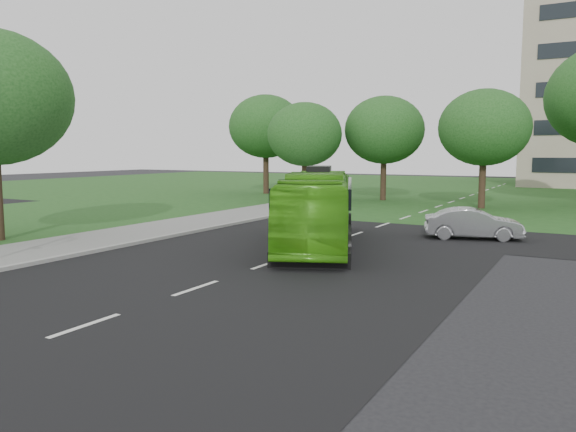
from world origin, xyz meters
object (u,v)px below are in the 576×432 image
object	(u,v)px
tree_park_a	(305,134)
bus	(318,209)
tree_park_f	(266,127)
sedan	(473,224)
tree_park_b	(384,130)
tree_park_c	(484,128)

from	to	relation	value
tree_park_a	bus	world-z (taller)	tree_park_a
tree_park_f	sedan	size ratio (longest dim) A/B	2.16
bus	tree_park_b	bearing A→B (deg)	79.90
tree_park_c	tree_park_b	bearing A→B (deg)	159.66
tree_park_a	tree_park_f	xyz separation A→B (m)	(-7.09, 5.85, 0.98)
tree_park_c	bus	size ratio (longest dim) A/B	0.74
tree_park_f	bus	xyz separation A→B (m)	(17.04, -23.97, -4.71)
bus	tree_park_f	bearing A→B (deg)	102.77
tree_park_a	sedan	bearing A→B (deg)	-40.72
tree_park_b	sedan	size ratio (longest dim) A/B	1.97
tree_park_a	tree_park_b	distance (m)	6.59
tree_park_c	bus	world-z (taller)	tree_park_c
tree_park_c	sedan	bearing A→B (deg)	-81.42
tree_park_a	tree_park_f	distance (m)	9.24
tree_park_b	tree_park_a	bearing A→B (deg)	-138.81
tree_park_f	bus	world-z (taller)	tree_park_f
tree_park_b	bus	size ratio (longest dim) A/B	0.76
tree_park_c	sedan	size ratio (longest dim) A/B	1.93
bus	sedan	distance (m)	7.35
tree_park_b	tree_park_c	size ratio (longest dim) A/B	1.02
tree_park_b	tree_park_f	distance (m)	12.15
tree_park_c	tree_park_f	bearing A→B (deg)	167.31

